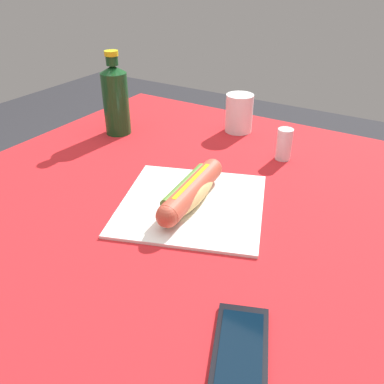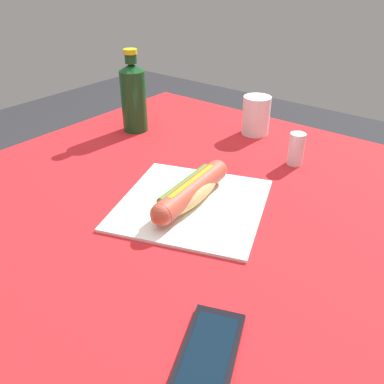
{
  "view_description": "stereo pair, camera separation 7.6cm",
  "coord_description": "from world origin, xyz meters",
  "px_view_note": "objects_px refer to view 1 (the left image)",
  "views": [
    {
      "loc": [
        -0.49,
        -0.39,
        1.19
      ],
      "look_at": [
        0.07,
        -0.05,
        0.8
      ],
      "focal_mm": 37.64,
      "sensor_mm": 36.0,
      "label": 1
    },
    {
      "loc": [
        -0.45,
        -0.45,
        1.19
      ],
      "look_at": [
        0.07,
        -0.05,
        0.8
      ],
      "focal_mm": 37.64,
      "sensor_mm": 36.0,
      "label": 2
    }
  ],
  "objects_px": {
    "cell_phone": "(240,352)",
    "salt_shaker": "(284,144)",
    "soda_bottle": "(116,99)",
    "hot_dog": "(192,191)",
    "drinking_cup": "(239,113)"
  },
  "relations": [
    {
      "from": "drinking_cup",
      "to": "salt_shaker",
      "type": "xyz_separation_m",
      "value": [
        -0.1,
        -0.17,
        -0.01
      ]
    },
    {
      "from": "hot_dog",
      "to": "soda_bottle",
      "type": "bearing_deg",
      "value": 59.66
    },
    {
      "from": "cell_phone",
      "to": "soda_bottle",
      "type": "xyz_separation_m",
      "value": [
        0.47,
        0.58,
        0.09
      ]
    },
    {
      "from": "hot_dog",
      "to": "drinking_cup",
      "type": "distance_m",
      "value": 0.4
    },
    {
      "from": "soda_bottle",
      "to": "drinking_cup",
      "type": "relative_size",
      "value": 2.13
    },
    {
      "from": "drinking_cup",
      "to": "soda_bottle",
      "type": "bearing_deg",
      "value": 123.56
    },
    {
      "from": "soda_bottle",
      "to": "salt_shaker",
      "type": "bearing_deg",
      "value": -80.09
    },
    {
      "from": "hot_dog",
      "to": "cell_phone",
      "type": "distance_m",
      "value": 0.34
    },
    {
      "from": "cell_phone",
      "to": "drinking_cup",
      "type": "relative_size",
      "value": 1.57
    },
    {
      "from": "cell_phone",
      "to": "salt_shaker",
      "type": "bearing_deg",
      "value": 15.27
    },
    {
      "from": "cell_phone",
      "to": "salt_shaker",
      "type": "height_order",
      "value": "salt_shaker"
    },
    {
      "from": "hot_dog",
      "to": "soda_bottle",
      "type": "height_order",
      "value": "soda_bottle"
    },
    {
      "from": "soda_bottle",
      "to": "salt_shaker",
      "type": "distance_m",
      "value": 0.45
    },
    {
      "from": "hot_dog",
      "to": "salt_shaker",
      "type": "height_order",
      "value": "salt_shaker"
    },
    {
      "from": "soda_bottle",
      "to": "salt_shaker",
      "type": "relative_size",
      "value": 2.87
    }
  ]
}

